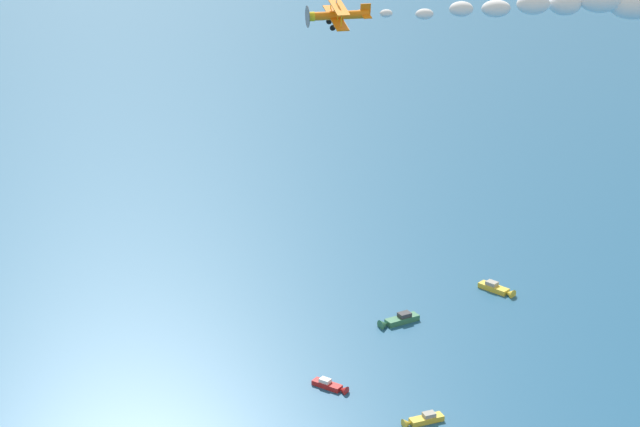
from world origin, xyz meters
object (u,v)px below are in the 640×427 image
at_px(motorboat_outer_ring_a, 332,386).
at_px(motorboat_trailing, 421,420).
at_px(biplane_lead, 336,14).
at_px(motorboat_mid_cluster, 397,321).
at_px(motorboat_ahead, 498,289).

bearing_deg(motorboat_outer_ring_a, motorboat_trailing, -160.71).
xyz_separation_m(motorboat_outer_ring_a, biplane_lead, (-19.14, 12.52, 57.30)).
bearing_deg(biplane_lead, motorboat_trailing, -73.56).
bearing_deg(motorboat_mid_cluster, motorboat_trailing, 149.57).
distance_m(motorboat_outer_ring_a, biplane_lead, 61.70).
xyz_separation_m(motorboat_ahead, motorboat_mid_cluster, (-0.06, 20.70, 0.03)).
bearing_deg(motorboat_outer_ring_a, biplane_lead, 146.82).
distance_m(motorboat_trailing, motorboat_ahead, 43.39).
distance_m(motorboat_mid_cluster, motorboat_outer_ring_a, 22.49).
height_order(motorboat_trailing, biplane_lead, biplane_lead).
relative_size(motorboat_ahead, motorboat_mid_cluster, 0.97).
height_order(motorboat_ahead, motorboat_mid_cluster, motorboat_mid_cluster).
distance_m(motorboat_trailing, motorboat_outer_ring_a, 14.84).
xyz_separation_m(motorboat_trailing, motorboat_outer_ring_a, (14.00, 4.90, -0.03)).
bearing_deg(motorboat_ahead, motorboat_trailing, 125.31).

